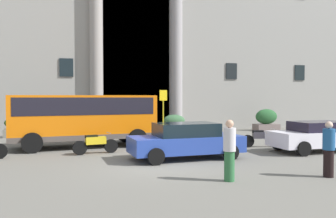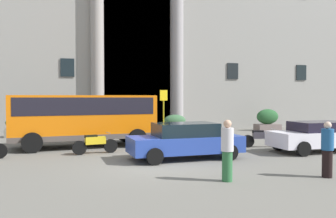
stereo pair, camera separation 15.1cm
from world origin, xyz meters
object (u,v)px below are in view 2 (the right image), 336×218
Objects in this scene: pedestrian_woman_dark_dress at (327,149)px; hedge_planter_west at (19,127)px; parked_sedan_second at (320,136)px; parked_estate_mid at (185,140)px; motorcycle_near_kerb at (261,138)px; motorcycle_far_end at (94,143)px; bus_stop_sign at (164,109)px; pedestrian_child_trailing at (227,150)px; hedge_planter_far_east at (175,124)px; hedge_planter_entrance_right at (267,120)px; orange_minibus at (84,116)px.

hedge_planter_west is at bearing -168.22° from pedestrian_woman_dark_dress.
parked_sedan_second is 1.00× the size of parked_estate_mid.
motorcycle_far_end is (-7.92, 0.06, 0.00)m from motorcycle_near_kerb.
bus_stop_sign is 1.47× the size of motorcycle_near_kerb.
bus_stop_sign is 1.68× the size of pedestrian_woman_dark_dress.
pedestrian_child_trailing reaches higher than parked_estate_mid.
hedge_planter_entrance_right reaches higher than hedge_planter_far_east.
pedestrian_woman_dark_dress is at bearing -77.76° from bus_stop_sign.
pedestrian_child_trailing is at bearing -61.58° from hedge_planter_west.
hedge_planter_entrance_right is (13.18, 5.07, -0.76)m from orange_minibus.
hedge_planter_far_east is (1.55, 2.97, -1.13)m from bus_stop_sign.
parked_sedan_second is 2.31× the size of motorcycle_far_end.
hedge_planter_west is at bearing 179.14° from hedge_planter_entrance_right.
pedestrian_woman_dark_dress is (10.55, -14.07, 0.26)m from hedge_planter_west.
parked_sedan_second is at bearing 118.42° from pedestrian_woman_dark_dress.
pedestrian_woman_dark_dress is (6.51, -6.35, 0.40)m from motorcycle_far_end.
hedge_planter_entrance_right is at bearing 15.05° from orange_minibus.
motorcycle_far_end is at bearing -159.38° from pedestrian_woman_dark_dress.
pedestrian_woman_dark_dress is (0.77, -13.65, 0.24)m from hedge_planter_far_east.
bus_stop_sign is 1.60× the size of hedge_planter_entrance_right.
hedge_planter_entrance_right is 1.00× the size of pedestrian_child_trailing.
pedestrian_child_trailing is at bearing -116.89° from motorcycle_near_kerb.
parked_estate_mid is 2.65× the size of pedestrian_woman_dark_dress.
pedestrian_woman_dark_dress is (-3.21, -4.34, 0.15)m from parked_sedan_second.
pedestrian_child_trailing reaches higher than hedge_planter_entrance_right.
bus_stop_sign is 10.41m from pedestrian_child_trailing.
hedge_planter_far_east is at bearing 73.02° from parked_estate_mid.
parked_estate_mid is 5.01m from motorcycle_near_kerb.
bus_stop_sign is at bearing -117.56° from hedge_planter_far_east.
hedge_planter_west is 15.60m from pedestrian_child_trailing.
pedestrian_child_trailing is (-4.53, -5.95, 0.44)m from motorcycle_near_kerb.
parked_sedan_second reaches higher than hedge_planter_far_east.
pedestrian_woman_dark_dress reaches higher than hedge_planter_far_east.
motorcycle_near_kerb and motorcycle_far_end have the same top height.
hedge_planter_west is at bearing 143.83° from parked_sedan_second.
bus_stop_sign is at bearing 140.72° from motorcycle_near_kerb.
orange_minibus is 3.94× the size of pedestrian_child_trailing.
orange_minibus is at bearing -158.97° from hedge_planter_entrance_right.
hedge_planter_west reaches higher than motorcycle_far_end.
bus_stop_sign is 3.53m from hedge_planter_far_east.
motorcycle_far_end is (-3.38, 2.15, -0.27)m from parked_estate_mid.
hedge_planter_entrance_right reaches higher than parked_sedan_second.
orange_minibus is at bearing -141.13° from hedge_planter_far_east.
hedge_planter_entrance_right is at bearing 19.09° from motorcycle_far_end.
bus_stop_sign reaches higher than hedge_planter_entrance_right.
hedge_planter_entrance_right is 9.97m from parked_sedan_second.
parked_estate_mid reaches higher than parked_sedan_second.
orange_minibus is 11.14m from pedestrian_woman_dark_dress.
parked_sedan_second is at bearing -177.06° from pedestrian_child_trailing.
orange_minibus reaches higher than motorcycle_far_end.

